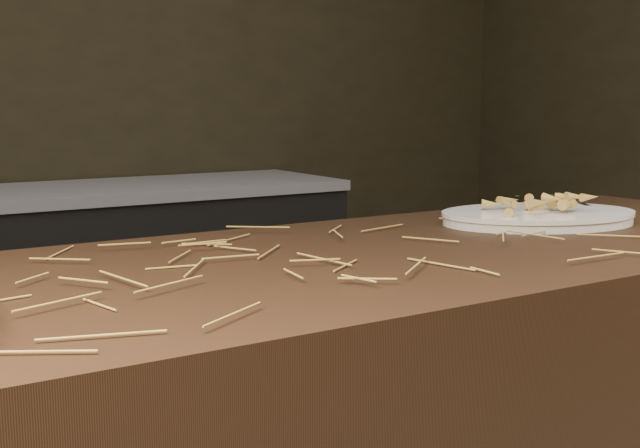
% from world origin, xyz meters
% --- Properties ---
extents(back_counter, '(1.82, 0.62, 0.84)m').
position_xyz_m(back_counter, '(0.30, 2.18, 0.42)').
color(back_counter, black).
rests_on(back_counter, ground).
extents(straw_bedding, '(1.40, 0.60, 0.02)m').
position_xyz_m(straw_bedding, '(0.00, 0.30, 0.91)').
color(straw_bedding, olive).
rests_on(straw_bedding, main_counter).
extents(serving_platter, '(0.48, 0.39, 0.02)m').
position_xyz_m(serving_platter, '(0.67, 0.38, 0.91)').
color(serving_platter, white).
rests_on(serving_platter, main_counter).
extents(roasted_veg_heap, '(0.24, 0.20, 0.05)m').
position_xyz_m(roasted_veg_heap, '(0.67, 0.38, 0.94)').
color(roasted_veg_heap, '#BD8F43').
rests_on(roasted_veg_heap, serving_platter).
extents(serving_fork, '(0.08, 0.15, 0.00)m').
position_xyz_m(serving_fork, '(0.80, 0.32, 0.92)').
color(serving_fork, silver).
rests_on(serving_fork, serving_platter).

